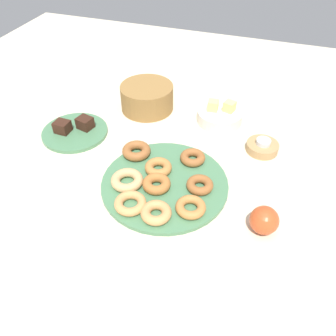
{
  "coord_description": "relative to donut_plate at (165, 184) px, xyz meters",
  "views": [
    {
      "loc": [
        0.24,
        -0.68,
        0.72
      ],
      "look_at": [
        0.0,
        0.03,
        0.04
      ],
      "focal_mm": 36.76,
      "sensor_mm": 36.0,
      "label": 1
    }
  ],
  "objects": [
    {
      "name": "donut_3",
      "position": [
        -0.13,
        0.09,
        0.02
      ],
      "size": [
        0.1,
        0.1,
        0.03
      ],
      "primitive_type": "torus",
      "rotation": [
        0.0,
        0.0,
        4.77
      ],
      "color": "#995B2D",
      "rests_on": "donut_plate"
    },
    {
      "name": "cake_plate",
      "position": [
        -0.38,
        0.14,
        0.0
      ],
      "size": [
        0.23,
        0.23,
        0.01
      ],
      "primitive_type": "cylinder",
      "color": "#4C7F56",
      "rests_on": "ground_plane"
    },
    {
      "name": "fruit_bowl",
      "position": [
        0.08,
        0.37,
        0.02
      ],
      "size": [
        0.16,
        0.16,
        0.04
      ],
      "primitive_type": "cylinder",
      "color": "silver",
      "rests_on": "ground_plane"
    },
    {
      "name": "melon_chunk_left",
      "position": [
        0.05,
        0.37,
        0.06
      ],
      "size": [
        0.04,
        0.04,
        0.04
      ],
      "primitive_type": "cube",
      "rotation": [
        0.0,
        0.0,
        0.08
      ],
      "color": "#DBD67A",
      "rests_on": "fruit_bowl"
    },
    {
      "name": "donut_8",
      "position": [
        0.02,
        -0.13,
        0.02
      ],
      "size": [
        0.09,
        0.09,
        0.03
      ],
      "primitive_type": "torus",
      "rotation": [
        0.0,
        0.0,
        1.69
      ],
      "color": "tan",
      "rests_on": "donut_plate"
    },
    {
      "name": "brownie_near",
      "position": [
        -0.41,
        0.12,
        0.03
      ],
      "size": [
        0.05,
        0.05,
        0.04
      ],
      "primitive_type": "cube",
      "rotation": [
        0.0,
        0.0,
        -0.04
      ],
      "color": "#381E14",
      "rests_on": "cake_plate"
    },
    {
      "name": "basket",
      "position": [
        -0.2,
        0.37,
        0.04
      ],
      "size": [
        0.22,
        0.22,
        0.1
      ],
      "primitive_type": "cylinder",
      "rotation": [
        0.0,
        0.0,
        0.12
      ],
      "color": "olive",
      "rests_on": "ground_plane"
    },
    {
      "name": "donut_5",
      "position": [
        -0.06,
        -0.12,
        0.02
      ],
      "size": [
        0.11,
        0.11,
        0.02
      ],
      "primitive_type": "torus",
      "rotation": [
        0.0,
        0.0,
        1.3
      ],
      "color": "tan",
      "rests_on": "donut_plate"
    },
    {
      "name": "apple",
      "position": [
        0.29,
        -0.07,
        0.03
      ],
      "size": [
        0.07,
        0.07,
        0.07
      ],
      "primitive_type": "sphere",
      "color": "#CC4C23",
      "rests_on": "ground_plane"
    },
    {
      "name": "tealight",
      "position": [
        0.25,
        0.25,
        0.03
      ],
      "size": [
        0.05,
        0.05,
        0.01
      ],
      "primitive_type": "cylinder",
      "color": "silver",
      "rests_on": "candle_holder"
    },
    {
      "name": "brownie_far",
      "position": [
        -0.35,
        0.17,
        0.03
      ],
      "size": [
        0.06,
        0.05,
        0.04
      ],
      "primitive_type": "cube",
      "rotation": [
        0.0,
        0.0,
        -0.24
      ],
      "color": "#381E14",
      "rests_on": "cake_plate"
    },
    {
      "name": "donut_plate",
      "position": [
        0.0,
        0.0,
        0.0
      ],
      "size": [
        0.37,
        0.37,
        0.01
      ],
      "primitive_type": "cylinder",
      "color": "#4C7F56",
      "rests_on": "ground_plane"
    },
    {
      "name": "donut_6",
      "position": [
        0.05,
        0.12,
        0.02
      ],
      "size": [
        0.11,
        0.11,
        0.03
      ],
      "primitive_type": "torus",
      "rotation": [
        0.0,
        0.0,
        0.9
      ],
      "color": "#995B2D",
      "rests_on": "donut_plate"
    },
    {
      "name": "donut_1",
      "position": [
        0.1,
        0.01,
        0.02
      ],
      "size": [
        0.08,
        0.08,
        0.03
      ],
      "primitive_type": "torus",
      "rotation": [
        0.0,
        0.0,
        6.21
      ],
      "color": "#995B2D",
      "rests_on": "donut_plate"
    },
    {
      "name": "donut_7",
      "position": [
        -0.02,
        -0.03,
        0.02
      ],
      "size": [
        0.1,
        0.1,
        0.03
      ],
      "primitive_type": "torus",
      "rotation": [
        0.0,
        0.0,
        1.38
      ],
      "color": "#AD6B33",
      "rests_on": "donut_plate"
    },
    {
      "name": "candle_holder",
      "position": [
        0.25,
        0.25,
        0.01
      ],
      "size": [
        0.1,
        0.1,
        0.03
      ],
      "primitive_type": "cylinder",
      "color": "tan",
      "rests_on": "ground_plane"
    },
    {
      "name": "donut_0",
      "position": [
        -0.1,
        -0.04,
        0.02
      ],
      "size": [
        0.11,
        0.11,
        0.03
      ],
      "primitive_type": "torus",
      "rotation": [
        0.0,
        0.0,
        4.92
      ],
      "color": "tan",
      "rests_on": "donut_plate"
    },
    {
      "name": "donut_4",
      "position": [
        -0.03,
        0.04,
        0.02
      ],
      "size": [
        0.08,
        0.08,
        0.03
      ],
      "primitive_type": "torus",
      "rotation": [
        0.0,
        0.0,
        3.15
      ],
      "color": "#BC7A3D",
      "rests_on": "donut_plate"
    },
    {
      "name": "ground_plane",
      "position": [
        0.0,
        0.0,
        -0.01
      ],
      "size": [
        2.4,
        2.4,
        0.0
      ],
      "primitive_type": "plane",
      "color": "beige"
    },
    {
      "name": "donut_2",
      "position": [
        0.1,
        -0.08,
        0.02
      ],
      "size": [
        0.09,
        0.09,
        0.02
      ],
      "primitive_type": "torus",
      "rotation": [
        0.0,
        0.0,
        6.17
      ],
      "color": "#BC7A3D",
      "rests_on": "donut_plate"
    },
    {
      "name": "melon_chunk_right",
      "position": [
        0.11,
        0.39,
        0.06
      ],
      "size": [
        0.05,
        0.05,
        0.04
      ],
      "primitive_type": "cube",
      "rotation": [
        0.0,
        0.0,
        -0.31
      ],
      "color": "#DBD67A",
      "rests_on": "fruit_bowl"
    }
  ]
}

